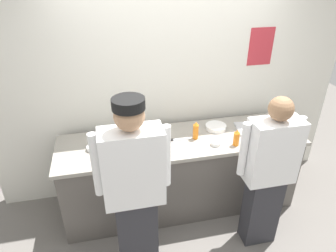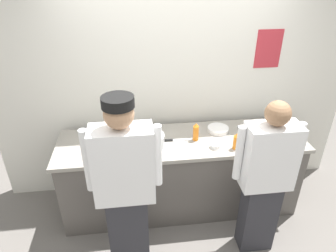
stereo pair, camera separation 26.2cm
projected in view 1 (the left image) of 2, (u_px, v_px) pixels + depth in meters
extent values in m
plane|color=slate|center=(189.00, 227.00, 3.37)|extent=(9.00, 9.00, 0.00)
cube|color=silver|center=(171.00, 77.00, 3.42)|extent=(4.14, 0.10, 2.89)
cube|color=#B72D38|center=(261.00, 47.00, 3.43)|extent=(0.29, 0.01, 0.42)
cube|color=#56514C|center=(181.00, 174.00, 3.49)|extent=(2.59, 0.68, 0.88)
cube|color=gray|center=(182.00, 141.00, 3.26)|extent=(2.64, 0.74, 0.04)
cube|color=#2D2D33|center=(137.00, 234.00, 2.76)|extent=(0.35, 0.20, 0.84)
cube|color=white|center=(133.00, 167.00, 2.39)|extent=(0.49, 0.24, 0.67)
cylinder|color=white|center=(96.00, 165.00, 2.35)|extent=(0.07, 0.07, 0.57)
cylinder|color=white|center=(166.00, 156.00, 2.46)|extent=(0.07, 0.07, 0.57)
sphere|color=tan|center=(129.00, 116.00, 2.17)|extent=(0.23, 0.23, 0.23)
cylinder|color=black|center=(128.00, 104.00, 2.12)|extent=(0.24, 0.24, 0.08)
cube|color=#2D2D33|center=(261.00, 209.00, 3.07)|extent=(0.33, 0.20, 0.79)
cube|color=white|center=(272.00, 151.00, 2.72)|extent=(0.46, 0.24, 0.63)
cylinder|color=white|center=(244.00, 150.00, 2.69)|extent=(0.07, 0.07, 0.53)
cylinder|color=white|center=(297.00, 143.00, 2.79)|extent=(0.07, 0.07, 0.53)
sphere|color=#8C6647|center=(281.00, 109.00, 2.51)|extent=(0.21, 0.21, 0.21)
cylinder|color=white|center=(216.00, 128.00, 3.44)|extent=(0.24, 0.24, 0.01)
cylinder|color=white|center=(216.00, 127.00, 3.44)|extent=(0.24, 0.24, 0.01)
cylinder|color=white|center=(216.00, 127.00, 3.43)|extent=(0.24, 0.24, 0.01)
cylinder|color=white|center=(216.00, 126.00, 3.43)|extent=(0.24, 0.24, 0.01)
cylinder|color=#B7BABF|center=(150.00, 142.00, 3.09)|extent=(0.32, 0.32, 0.13)
cube|color=#B7BABF|center=(256.00, 128.00, 3.43)|extent=(0.49, 0.35, 0.02)
cylinder|color=orange|center=(236.00, 139.00, 3.12)|extent=(0.06, 0.06, 0.15)
cone|color=orange|center=(237.00, 132.00, 3.07)|extent=(0.05, 0.05, 0.04)
cylinder|color=orange|center=(196.00, 132.00, 3.23)|extent=(0.06, 0.06, 0.17)
cone|color=orange|center=(196.00, 124.00, 3.18)|extent=(0.05, 0.05, 0.04)
cylinder|color=white|center=(92.00, 148.00, 3.06)|extent=(0.10, 0.10, 0.04)
cylinder|color=orange|center=(92.00, 147.00, 3.05)|extent=(0.09, 0.09, 0.01)
cylinder|color=white|center=(216.00, 143.00, 3.14)|extent=(0.10, 0.10, 0.04)
cylinder|color=orange|center=(216.00, 142.00, 3.13)|extent=(0.08, 0.08, 0.01)
cube|color=#B7BABF|center=(181.00, 139.00, 3.25)|extent=(0.19, 0.03, 0.01)
cube|color=black|center=(169.00, 140.00, 3.22)|extent=(0.09, 0.03, 0.02)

